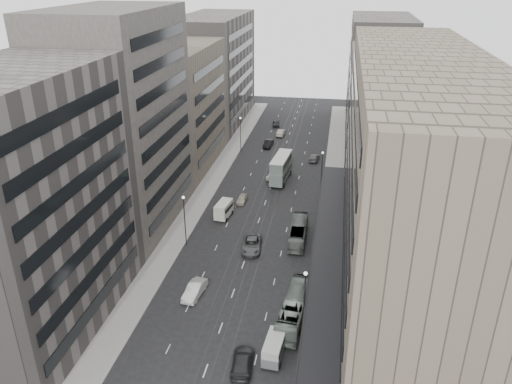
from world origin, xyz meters
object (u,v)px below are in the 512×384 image
Objects in this scene: bus_near at (295,308)px; double_decker at (281,168)px; bus_far at (298,232)px; sedan_2 at (252,245)px; sedan_1 at (195,290)px; vw_microbus at (274,348)px; panel_van at (224,209)px.

double_decker is (-6.99, 42.55, 1.19)m from bus_near.
bus_near reaches higher than bus_far.
sedan_2 is (-6.67, -4.03, -0.58)m from bus_far.
bus_near reaches higher than sedan_1.
vw_microbus is at bearing -79.31° from sedan_2.
double_decker is 2.07× the size of vw_microbus.
bus_near is 1.13× the size of bus_far.
vw_microbus reaches higher than sedan_1.
sedan_2 is at bearing 74.51° from sedan_1.
panel_van is at bearing -53.42° from bus_near.
vw_microbus is at bearing 89.00° from bus_far.
bus_near is 1.19× the size of double_decker.
bus_far is at bearing -71.14° from double_decker.
bus_near is 2.46× the size of vw_microbus.
bus_far reaches higher than vw_microbus.
bus_far is 23.94m from double_decker.
panel_van reaches higher than sedan_1.
sedan_1 is (-13.30, 2.60, -0.76)m from bus_near.
panel_van is (-13.02, 31.84, 0.18)m from vw_microbus.
sedan_2 is (-8.03, 15.30, -0.77)m from bus_near.
panel_van is at bearing 100.37° from sedan_1.
double_decker is at bearing 73.88° from panel_van.
sedan_1 is at bearing -93.74° from double_decker.
panel_van is at bearing 116.84° from vw_microbus.
vw_microbus is (5.41, -49.44, -1.43)m from double_decker.
double_decker reaches higher than bus_near.
panel_van is (-13.24, 5.61, 0.13)m from bus_far.
panel_van is (-14.60, 24.94, -0.06)m from bus_near.
double_decker is 40.50m from sedan_1.
panel_van is 0.91× the size of sedan_1.
sedan_2 is at bearing -86.95° from double_decker.
sedan_1 is at bearing -4.81° from bus_near.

